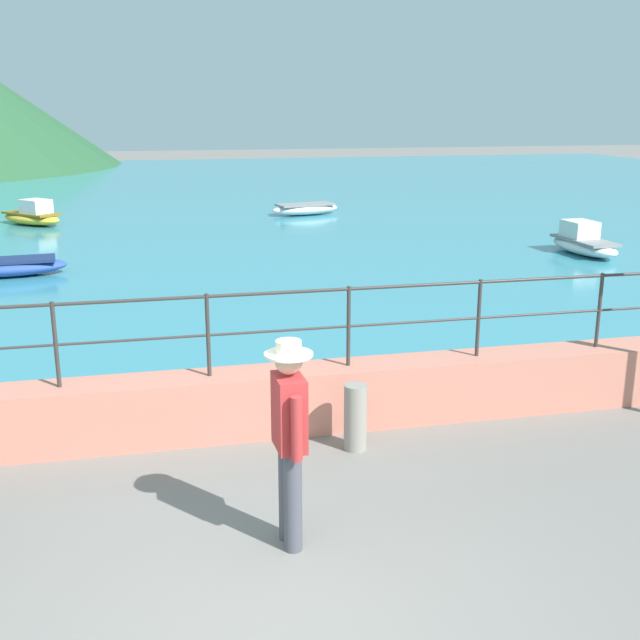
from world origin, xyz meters
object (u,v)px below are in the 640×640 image
(boat_0, at_px, (583,243))
(boat_1, at_px, (9,267))
(boat_3, at_px, (33,216))
(person_walking, at_px, (289,434))
(boat_2, at_px, (305,209))
(bollard, at_px, (355,417))

(boat_0, relative_size, boat_1, 0.98)
(boat_0, distance_m, boat_3, 15.58)
(person_walking, height_order, boat_2, person_walking)
(person_walking, distance_m, boat_1, 11.94)
(boat_0, relative_size, boat_2, 0.96)
(person_walking, distance_m, boat_3, 19.30)
(boat_0, height_order, boat_3, same)
(boat_1, height_order, boat_2, same)
(boat_0, xyz_separation_m, boat_1, (-13.01, 0.38, -0.07))
(person_walking, xyz_separation_m, boat_0, (9.22, 10.91, -0.65))
(boat_1, bearing_deg, boat_0, -1.69)
(boat_2, bearing_deg, boat_1, -135.35)
(boat_1, xyz_separation_m, boat_3, (-0.42, 7.53, 0.07))
(bollard, relative_size, boat_1, 0.30)
(person_walking, distance_m, boat_2, 19.60)
(bollard, xyz_separation_m, boat_1, (-4.79, 9.65, -0.10))
(person_walking, relative_size, bollard, 2.46)
(boat_0, height_order, boat_1, boat_0)
(boat_0, relative_size, boat_3, 1.02)
(boat_2, bearing_deg, bollard, -100.21)
(boat_1, bearing_deg, boat_2, 44.65)
(boat_0, bearing_deg, person_walking, -130.20)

